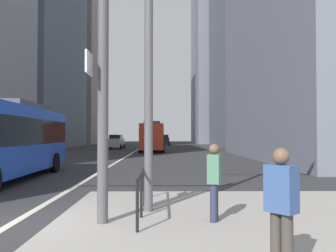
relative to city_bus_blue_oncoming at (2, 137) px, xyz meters
name	(u,v)px	position (x,y,z in m)	size (l,w,h in m)	color
ground_plane	(120,160)	(3.39, 12.41, -1.84)	(160.00, 160.00, 0.00)	#303033
median_island	(289,239)	(8.89, -8.59, -1.76)	(9.00, 10.00, 0.15)	gray
lane_centre_line	(132,153)	(3.39, 22.41, -1.83)	(0.20, 80.00, 0.01)	beige
office_tower_left_far	(75,41)	(-12.61, 64.22, 20.59)	(10.86, 19.07, 44.85)	gray
office_tower_right_far	(223,45)	(20.39, 67.48, 20.63)	(13.36, 19.67, 44.93)	slate
city_bus_blue_oncoming	(2,137)	(0.00, 0.00, 0.00)	(2.95, 11.60, 3.40)	blue
city_bus_red_receding	(153,136)	(5.43, 27.10, 0.00)	(2.71, 10.65, 3.40)	red
car_oncoming_mid	(116,142)	(0.17, 34.69, -0.85)	(2.15, 4.53, 1.94)	silver
car_receding_near	(164,140)	(6.82, 52.01, -0.85)	(2.08, 4.21, 1.94)	#232838
pedestrian_railing	(143,181)	(6.19, -6.59, -0.98)	(0.06, 3.63, 0.98)	black
pedestrian_waiting	(214,179)	(7.71, -7.54, -0.81)	(0.33, 0.43, 1.59)	#2D334C
pedestrian_walking	(281,204)	(8.18, -10.40, -0.80)	(0.43, 0.45, 1.61)	#423D38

